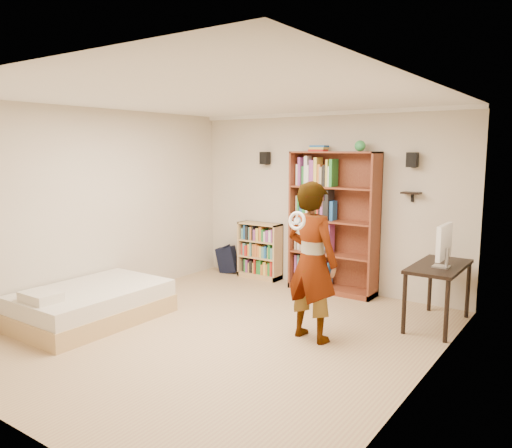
{
  "coord_description": "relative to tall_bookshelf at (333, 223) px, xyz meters",
  "views": [
    {
      "loc": [
        3.51,
        -4.37,
        2.14
      ],
      "look_at": [
        0.03,
        0.6,
        1.23
      ],
      "focal_mm": 35.0,
      "sensor_mm": 36.0,
      "label": 1
    }
  ],
  "objects": [
    {
      "name": "crown_molding",
      "position": [
        -0.24,
        -2.31,
        1.62
      ],
      "size": [
        4.5,
        5.0,
        0.06
      ],
      "color": "white",
      "rests_on": "room_shell"
    },
    {
      "name": "wall_shelf",
      "position": [
        1.11,
        0.1,
        0.5
      ],
      "size": [
        0.25,
        0.16,
        0.02
      ],
      "primitive_type": "cube",
      "color": "black",
      "rests_on": "room_shell"
    },
    {
      "name": "room_shell",
      "position": [
        -0.24,
        -2.31,
        0.71
      ],
      "size": [
        4.52,
        5.02,
        2.71
      ],
      "color": "beige",
      "rests_on": "ground"
    },
    {
      "name": "computer_desk",
      "position": [
        1.71,
        -0.58,
        -0.68
      ],
      "size": [
        0.56,
        1.11,
        0.76
      ],
      "primitive_type": null,
      "color": "black",
      "rests_on": "ground"
    },
    {
      "name": "imac",
      "position": [
        1.76,
        -0.7,
        -0.04
      ],
      "size": [
        0.12,
        0.52,
        0.51
      ],
      "primitive_type": null,
      "rotation": [
        0.0,
        0.0,
        -0.03
      ],
      "color": "white",
      "rests_on": "computer_desk"
    },
    {
      "name": "person",
      "position": [
        0.66,
        -1.86,
        -0.16
      ],
      "size": [
        0.71,
        0.53,
        1.8
      ],
      "primitive_type": "imported",
      "rotation": [
        0.0,
        0.0,
        2.98
      ],
      "color": "black",
      "rests_on": "ground"
    },
    {
      "name": "navy_bag",
      "position": [
        -2.04,
        0.03,
        -0.82
      ],
      "size": [
        0.39,
        0.3,
        0.47
      ],
      "primitive_type": null,
      "rotation": [
        0.0,
        0.0,
        0.23
      ],
      "color": "black",
      "rests_on": "ground"
    },
    {
      "name": "wii_wheel",
      "position": [
        0.66,
        -2.2,
        0.34
      ],
      "size": [
        0.2,
        0.08,
        0.2
      ],
      "primitive_type": "torus",
      "rotation": [
        1.36,
        0.0,
        0.0
      ],
      "color": "white",
      "rests_on": "person"
    },
    {
      "name": "daybed",
      "position": [
        -1.88,
        -2.91,
        -0.79
      ],
      "size": [
        1.18,
        1.82,
        0.54
      ],
      "primitive_type": null,
      "color": "white",
      "rests_on": "ground"
    },
    {
      "name": "ground",
      "position": [
        -0.24,
        -2.31,
        -1.05
      ],
      "size": [
        4.5,
        5.0,
        0.01
      ],
      "primitive_type": "cube",
      "color": "tan",
      "rests_on": "ground"
    },
    {
      "name": "speaker_right",
      "position": [
        1.11,
        0.09,
        0.95
      ],
      "size": [
        0.14,
        0.12,
        0.2
      ],
      "primitive_type": "cube",
      "color": "black",
      "rests_on": "room_shell"
    },
    {
      "name": "low_bookshelf",
      "position": [
        -1.36,
        0.05,
        -0.59
      ],
      "size": [
        0.75,
        0.28,
        0.93
      ],
      "primitive_type": null,
      "color": "tan",
      "rests_on": "ground"
    },
    {
      "name": "tall_bookshelf",
      "position": [
        0.0,
        0.0,
        0.0
      ],
      "size": [
        1.33,
        0.39,
        2.11
      ],
      "primitive_type": null,
      "color": "brown",
      "rests_on": "ground"
    },
    {
      "name": "speaker_left",
      "position": [
        -1.29,
        0.09,
        0.95
      ],
      "size": [
        0.14,
        0.12,
        0.2
      ],
      "primitive_type": "cube",
      "color": "black",
      "rests_on": "room_shell"
    }
  ]
}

